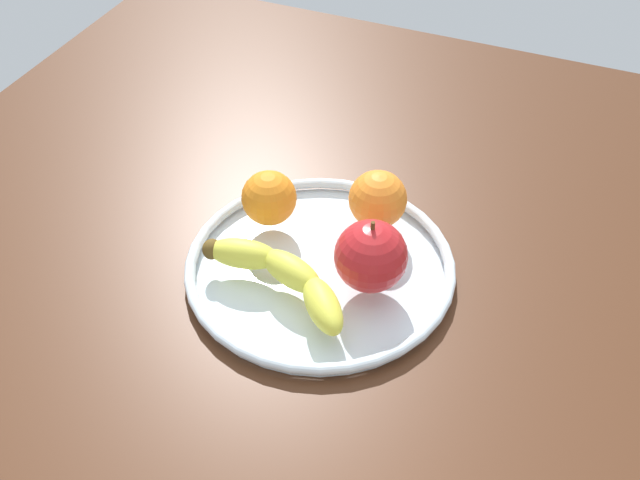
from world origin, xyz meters
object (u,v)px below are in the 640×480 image
apple (371,256)px  orange_front_right (269,198)px  banana (282,275)px  fruit_bowl (320,266)px  orange_back_right (378,199)px

apple → orange_front_right: bearing=-20.0°
banana → apple: size_ratio=2.26×
fruit_bowl → banana: bearing=66.3°
apple → orange_front_right: size_ratio=1.35×
fruit_bowl → apple: size_ratio=3.50×
banana → apple: apple is taller
fruit_bowl → orange_back_right: bearing=-112.7°
orange_front_right → orange_back_right: orange_back_right is taller
fruit_bowl → orange_front_right: 9.61cm
orange_back_right → banana: bearing=66.9°
orange_back_right → orange_front_right: bearing=20.6°
fruit_bowl → orange_front_right: (7.77, -4.03, 3.97)cm
banana → orange_front_right: (5.61, -8.96, 1.48)cm
orange_front_right → apple: bearing=160.0°
banana → apple: 9.27cm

